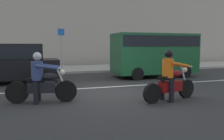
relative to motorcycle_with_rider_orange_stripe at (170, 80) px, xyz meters
name	(u,v)px	position (x,y,z in m)	size (l,w,h in m)	color
ground_plane	(110,92)	(-1.40, 1.87, -0.65)	(80.00, 80.00, 0.00)	#2B2B2B
sidewalk_slab	(76,69)	(-1.40, 9.87, -0.58)	(40.00, 4.40, 0.14)	#A8A399
lane_marking_stripe	(103,87)	(-1.40, 2.77, -0.65)	(18.00, 0.14, 0.01)	silver
motorcycle_with_rider_orange_stripe	(170,80)	(0.00, 0.00, 0.00)	(2.05, 0.79, 1.59)	black
motorcycle_with_rider_denim_blue	(41,82)	(-3.84, 0.97, -0.03)	(2.08, 0.75, 1.53)	black
parked_van_forest_green	(154,52)	(2.13, 4.97, 0.70)	(4.51, 1.96, 2.35)	#164C28
parked_hatchback_black	(16,63)	(-4.89, 5.05, 0.28)	(3.78, 1.76, 1.80)	black
street_sign_post	(61,45)	(-2.43, 9.57, 1.13)	(0.44, 0.08, 2.74)	gray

